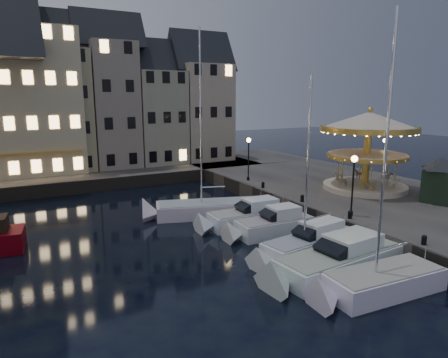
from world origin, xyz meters
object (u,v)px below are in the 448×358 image
bollard_b (350,214)px  motorboat_d (270,226)px  motorboat_a (375,284)px  motorboat_f (205,210)px  motorboat_c (307,245)px  ticket_kiosk (441,172)px  streetlamp_b (353,177)px  motorboat_e (246,218)px  bollard_c (302,198)px  bollard_a (424,239)px  bollard_d (263,185)px  streetlamp_c (249,153)px  motorboat_b (335,262)px  carousel (368,136)px  streetlamp_d (384,153)px

bollard_b → motorboat_d: (-4.55, 2.81, -0.97)m
motorboat_a → motorboat_f: bearing=95.9°
motorboat_c → ticket_kiosk: bearing=4.4°
streetlamp_b → motorboat_e: bearing=139.0°
bollard_c → motorboat_c: bearing=-126.7°
streetlamp_b → motorboat_f: 11.58m
bollard_a → ticket_kiosk: ticket_kiosk is taller
bollard_c → bollard_d: same height
bollard_c → bollard_b: bearing=-90.0°
bollard_b → motorboat_a: 8.25m
streetlamp_b → streetlamp_c: same height
bollard_c → motorboat_d: 5.14m
streetlamp_b → motorboat_b: bearing=-141.8°
motorboat_b → motorboat_c: (0.27, 2.62, 0.03)m
bollard_d → motorboat_d: 8.99m
motorboat_f → carousel: size_ratio=1.60×
motorboat_c → motorboat_f: bearing=100.6°
bollard_b → bollard_d: size_ratio=1.00×
motorboat_d → bollard_b: bearing=-31.7°
motorboat_c → streetlamp_d: bearing=27.8°
motorboat_e → carousel: (12.57, 0.48, 5.40)m
motorboat_c → motorboat_f: motorboat_f is taller
motorboat_a → motorboat_e: 11.85m
streetlamp_c → ticket_kiosk: streetlamp_c is taller
streetlamp_d → streetlamp_b: bearing=-148.2°
bollard_b → ticket_kiosk: (9.20, -0.14, 2.08)m
motorboat_e → motorboat_f: size_ratio=0.56×
bollard_b → streetlamp_c: bearing=87.5°
motorboat_c → streetlamp_c: bearing=71.0°
streetlamp_b → motorboat_a: 9.60m
bollard_d → bollard_a: bearing=-90.0°
motorboat_a → carousel: (12.55, 12.32, 5.50)m
bollard_b → motorboat_b: size_ratio=0.06×
bollard_a → bollard_b: (0.00, 5.50, 0.00)m
streetlamp_d → motorboat_f: bearing=175.5°
streetlamp_b → motorboat_c: motorboat_c is taller
streetlamp_d → bollard_c: size_ratio=7.32×
motorboat_e → bollard_b: bearing=-47.1°
bollard_c → motorboat_b: (-4.89, -8.81, -0.96)m
streetlamp_c → bollard_b: (-0.60, -14.00, -2.41)m
bollard_b → motorboat_f: (-6.52, 8.94, -1.07)m
motorboat_e → ticket_kiosk: ticket_kiosk is taller
motorboat_b → motorboat_e: 9.12m
motorboat_d → motorboat_f: motorboat_f is taller
carousel → ticket_kiosk: 6.56m
streetlamp_b → motorboat_c: 6.43m
bollard_d → motorboat_f: size_ratio=0.04×
bollard_a → ticket_kiosk: size_ratio=0.14×
motorboat_d → carousel: 13.66m
ticket_kiosk → motorboat_a: bearing=-155.6°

